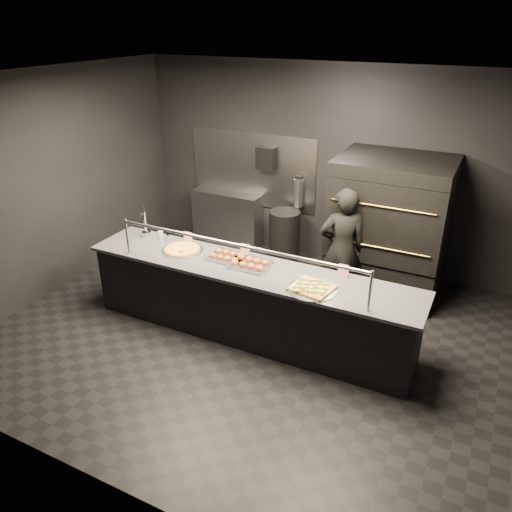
% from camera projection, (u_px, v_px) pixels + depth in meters
% --- Properties ---
extents(room, '(6.04, 6.00, 3.00)m').
position_uv_depth(room, '(248.00, 220.00, 5.61)').
color(room, black).
rests_on(room, ground).
extents(service_counter, '(4.10, 0.78, 1.37)m').
position_uv_depth(service_counter, '(248.00, 301.00, 6.01)').
color(service_counter, black).
rests_on(service_counter, ground).
extents(pizza_oven, '(1.50, 1.23, 1.91)m').
position_uv_depth(pizza_oven, '(389.00, 226.00, 6.84)').
color(pizza_oven, black).
rests_on(pizza_oven, ground).
extents(prep_shelf, '(1.20, 0.35, 0.90)m').
position_uv_depth(prep_shelf, '(227.00, 217.00, 8.53)').
color(prep_shelf, '#99999E').
rests_on(prep_shelf, ground).
extents(towel_dispenser, '(0.30, 0.20, 0.35)m').
position_uv_depth(towel_dispenser, '(267.00, 158.00, 7.82)').
color(towel_dispenser, black).
rests_on(towel_dispenser, room).
extents(fire_extinguisher, '(0.14, 0.14, 0.51)m').
position_uv_depth(fire_extinguisher, '(298.00, 193.00, 7.82)').
color(fire_extinguisher, '#B2B2B7').
rests_on(fire_extinguisher, room).
extents(beer_tap, '(0.12, 0.18, 0.48)m').
position_uv_depth(beer_tap, '(146.00, 227.00, 6.56)').
color(beer_tap, silver).
rests_on(beer_tap, service_counter).
extents(round_pizza, '(0.52, 0.52, 0.03)m').
position_uv_depth(round_pizza, '(182.00, 249.00, 6.23)').
color(round_pizza, silver).
rests_on(round_pizza, service_counter).
extents(slider_tray_a, '(0.45, 0.34, 0.07)m').
position_uv_depth(slider_tray_a, '(227.00, 256.00, 6.02)').
color(slider_tray_a, silver).
rests_on(slider_tray_a, service_counter).
extents(slider_tray_b, '(0.52, 0.42, 0.08)m').
position_uv_depth(slider_tray_b, '(250.00, 264.00, 5.84)').
color(slider_tray_b, silver).
rests_on(slider_tray_b, service_counter).
extents(square_pizza, '(0.54, 0.54, 0.05)m').
position_uv_depth(square_pizza, '(312.00, 288.00, 5.34)').
color(square_pizza, silver).
rests_on(square_pizza, service_counter).
extents(condiment_jar, '(0.16, 0.06, 0.11)m').
position_uv_depth(condiment_jar, '(163.00, 236.00, 6.51)').
color(condiment_jar, silver).
rests_on(condiment_jar, service_counter).
extents(tent_cards, '(2.19, 0.04, 0.15)m').
position_uv_depth(tent_cards, '(255.00, 252.00, 6.02)').
color(tent_cards, white).
rests_on(tent_cards, service_counter).
extents(trash_bin, '(0.49, 0.49, 0.82)m').
position_uv_depth(trash_bin, '(284.00, 236.00, 7.92)').
color(trash_bin, black).
rests_on(trash_bin, ground).
extents(worker, '(0.73, 0.64, 1.67)m').
position_uv_depth(worker, '(342.00, 249.00, 6.46)').
color(worker, black).
rests_on(worker, ground).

